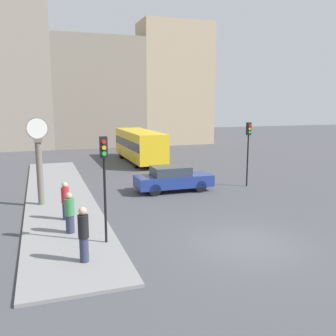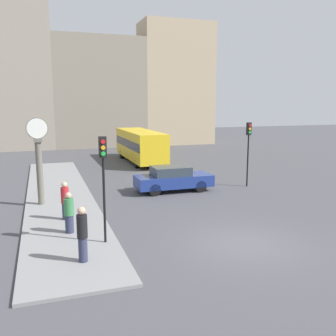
% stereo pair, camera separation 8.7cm
% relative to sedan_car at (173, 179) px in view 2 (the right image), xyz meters
% --- Properties ---
extents(ground_plane, '(120.00, 120.00, 0.00)m').
position_rel_sedan_car_xyz_m(ground_plane, '(-0.30, -8.72, -0.75)').
color(ground_plane, '#47474C').
extents(sidewalk_corner, '(3.42, 23.10, 0.11)m').
position_rel_sedan_car_xyz_m(sidewalk_corner, '(-6.41, 0.83, -0.70)').
color(sidewalk_corner, gray).
rests_on(sidewalk_corner, ground_plane).
extents(building_row, '(27.68, 5.00, 17.01)m').
position_rel_sedan_car_xyz_m(building_row, '(-0.74, 24.83, 6.67)').
color(building_row, gray).
rests_on(building_row, ground_plane).
extents(sedan_car, '(4.48, 1.75, 1.49)m').
position_rel_sedan_car_xyz_m(sedan_car, '(0.00, 0.00, 0.00)').
color(sedan_car, navy).
rests_on(sedan_car, ground_plane).
extents(bus_distant, '(2.39, 9.10, 2.73)m').
position_rel_sedan_car_xyz_m(bus_distant, '(0.95, 11.25, 0.81)').
color(bus_distant, gold).
rests_on(bus_distant, ground_plane).
extents(traffic_light_near, '(0.26, 0.24, 3.87)m').
position_rel_sedan_car_xyz_m(traffic_light_near, '(-5.16, -7.16, 2.12)').
color(traffic_light_near, black).
rests_on(traffic_light_near, sidewalk_corner).
extents(traffic_light_far, '(0.26, 0.24, 3.96)m').
position_rel_sedan_car_xyz_m(traffic_light_far, '(4.80, -0.26, 2.07)').
color(traffic_light_far, black).
rests_on(traffic_light_far, ground_plane).
extents(street_clock, '(1.05, 0.40, 4.32)m').
position_rel_sedan_car_xyz_m(street_clock, '(-7.35, -0.93, 1.55)').
color(street_clock, '#666056').
rests_on(street_clock, sidewalk_corner).
extents(pedestrian_black_jacket, '(0.34, 0.34, 1.81)m').
position_rel_sedan_car_xyz_m(pedestrian_black_jacket, '(-6.12, -8.63, 0.28)').
color(pedestrian_black_jacket, '#2D334C').
rests_on(pedestrian_black_jacket, sidewalk_corner).
extents(pedestrian_green_hoodie, '(0.39, 0.39, 1.62)m').
position_rel_sedan_car_xyz_m(pedestrian_green_hoodie, '(-6.32, -5.70, 0.16)').
color(pedestrian_green_hoodie, '#2D334C').
rests_on(pedestrian_green_hoodie, sidewalk_corner).
extents(pedestrian_red_top, '(0.34, 0.34, 1.67)m').
position_rel_sedan_car_xyz_m(pedestrian_red_top, '(-6.35, -3.90, 0.20)').
color(pedestrian_red_top, '#2D334C').
rests_on(pedestrian_red_top, sidewalk_corner).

